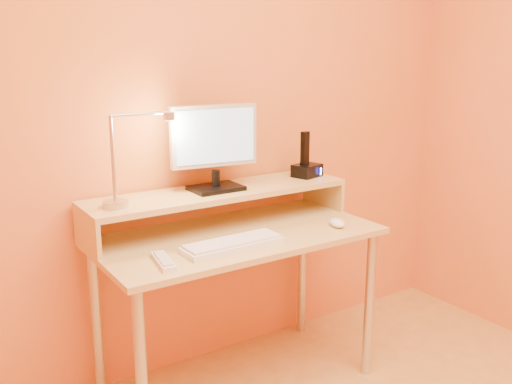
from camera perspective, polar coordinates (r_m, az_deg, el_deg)
wall_back at (r=2.59m, az=-5.72°, el=8.97°), size 3.00×0.04×2.50m
desk_leg_fl at (r=2.15m, az=-11.39°, el=-17.83°), size 0.04×0.04×0.69m
desk_leg_fr at (r=2.69m, az=11.27°, el=-11.01°), size 0.04×0.04×0.69m
desk_leg_bl at (r=2.57m, az=-15.66°, el=-12.54°), size 0.04×0.04×0.69m
desk_leg_br at (r=3.04m, az=4.65°, el=-7.82°), size 0.04×0.04×0.69m
desk_lower at (r=2.43m, az=-1.91°, el=-4.43°), size 1.20×0.60×0.02m
shelf_riser_left at (r=2.31m, az=-16.58°, el=-3.90°), size 0.02×0.30×0.14m
shelf_riser_right at (r=2.85m, az=6.70°, el=-0.02°), size 0.02×0.30×0.14m
desk_shelf at (r=2.51m, az=-3.71°, el=-0.04°), size 1.20×0.30×0.02m
monitor_foot at (r=2.49m, az=-4.03°, el=0.40°), size 0.22×0.16×0.02m
monitor_neck at (r=2.48m, az=-4.04°, el=1.38°), size 0.04×0.04×0.07m
monitor_panel at (r=2.46m, az=-4.23°, el=5.64°), size 0.39×0.08×0.26m
monitor_back at (r=2.48m, az=-4.50°, el=5.70°), size 0.35×0.05×0.22m
monitor_screen at (r=2.44m, az=-4.02°, el=5.58°), size 0.35×0.05×0.23m
lamp_base at (r=2.28m, az=-13.87°, el=-1.17°), size 0.10×0.10×0.02m
lamp_post at (r=2.25m, az=-14.14°, el=3.20°), size 0.01×0.01×0.33m
lamp_arm at (r=2.26m, az=-11.50°, el=7.66°), size 0.24×0.01×0.01m
lamp_head at (r=2.31m, az=-8.70°, el=7.53°), size 0.04×0.04×0.03m
lamp_bulb at (r=2.31m, az=-8.68°, el=7.13°), size 0.03×0.03×0.00m
phone_dock at (r=2.76m, az=5.12°, el=2.16°), size 0.15×0.13×0.06m
phone_handset at (r=2.73m, az=4.92°, el=4.38°), size 0.05×0.03×0.16m
phone_led at (r=2.75m, az=6.51°, el=2.08°), size 0.01×0.00×0.04m
keyboard at (r=2.25m, az=-2.36°, el=-5.32°), size 0.42×0.14×0.02m
mouse at (r=2.53m, az=8.11°, el=-3.07°), size 0.09×0.12×0.04m
remote_control at (r=2.11m, az=-9.26°, el=-6.86°), size 0.08×0.19×0.02m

